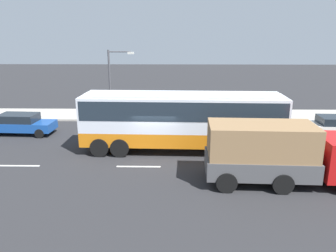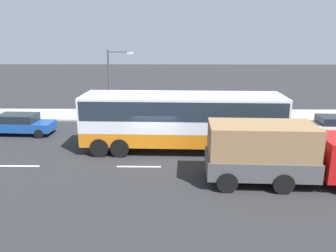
# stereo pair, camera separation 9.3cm
# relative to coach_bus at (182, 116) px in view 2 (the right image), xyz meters

# --- Properties ---
(ground_plane) EXTENTS (120.00, 120.00, 0.00)m
(ground_plane) POSITION_rel_coach_bus_xyz_m (-1.63, -0.50, -2.21)
(ground_plane) COLOR #28282B
(sidewalk_curb) EXTENTS (80.00, 4.00, 0.15)m
(sidewalk_curb) POSITION_rel_coach_bus_xyz_m (-1.63, 9.03, -2.14)
(sidewalk_curb) COLOR #A8A399
(sidewalk_curb) RESTS_ON ground_plane
(lane_centreline) EXTENTS (27.25, 0.16, 0.01)m
(lane_centreline) POSITION_rel_coach_bus_xyz_m (-8.54, -2.54, -2.21)
(lane_centreline) COLOR white
(lane_centreline) RESTS_ON ground_plane
(coach_bus) EXTENTS (12.14, 2.95, 3.57)m
(coach_bus) POSITION_rel_coach_bus_xyz_m (0.00, 0.00, 0.00)
(coach_bus) COLOR orange
(coach_bus) RESTS_ON ground_plane
(cargo_truck) EXTENTS (7.32, 2.85, 2.93)m
(cargo_truck) POSITION_rel_coach_bus_xyz_m (4.47, -4.41, -0.64)
(cargo_truck) COLOR red
(cargo_truck) RESTS_ON ground_plane
(car_blue_saloon) EXTENTS (4.79, 2.06, 1.48)m
(car_blue_saloon) POSITION_rel_coach_bus_xyz_m (-11.51, 3.37, -1.43)
(car_blue_saloon) COLOR #194799
(car_blue_saloon) RESTS_ON ground_plane
(pedestrian_near_curb) EXTENTS (0.32, 0.32, 1.75)m
(pedestrian_near_curb) POSITION_rel_coach_bus_xyz_m (-3.43, 8.69, -1.05)
(pedestrian_near_curb) COLOR brown
(pedestrian_near_curb) RESTS_ON sidewalk_curb
(street_lamp) EXTENTS (2.11, 0.24, 5.61)m
(street_lamp) POSITION_rel_coach_bus_xyz_m (-5.44, 7.38, 1.28)
(street_lamp) COLOR #47474C
(street_lamp) RESTS_ON sidewalk_curb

